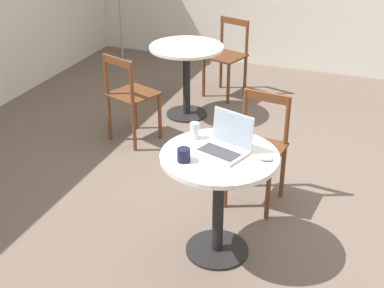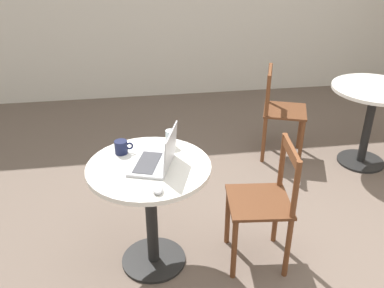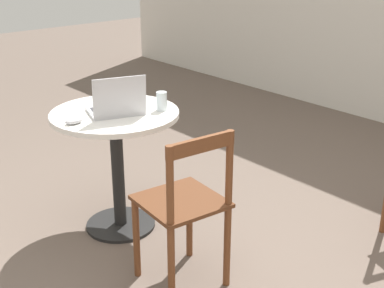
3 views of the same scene
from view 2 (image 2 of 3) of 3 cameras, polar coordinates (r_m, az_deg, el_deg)
name	(u,v)px [view 2 (image 2 of 3)]	position (r m, az deg, el deg)	size (l,w,h in m)	color
ground_plane	(261,266)	(3.03, 9.25, -15.72)	(16.00, 16.00, 0.00)	#66564C
cafe_table_near	(150,191)	(2.68, -5.61, -6.26)	(0.75, 0.75, 0.76)	black
cafe_table_mid	(372,107)	(4.16, 22.87, 4.60)	(0.75, 0.75, 0.76)	black
chair_near_right	(265,204)	(2.80, 9.67, -7.90)	(0.43, 0.43, 0.86)	brown
chair_mid_left	(281,112)	(4.11, 11.73, 4.15)	(0.50, 0.50, 0.86)	brown
laptop	(157,159)	(2.54, -4.67, -2.01)	(0.33, 0.36, 0.24)	#B7B7BC
mouse	(158,189)	(2.33, -4.60, -6.01)	(0.06, 0.10, 0.03)	#B7B7BC
mug	(121,147)	(2.71, -9.39, -0.41)	(0.12, 0.08, 0.09)	#141938
drinking_glass	(170,138)	(2.76, -2.90, 0.77)	(0.06, 0.06, 0.11)	silver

